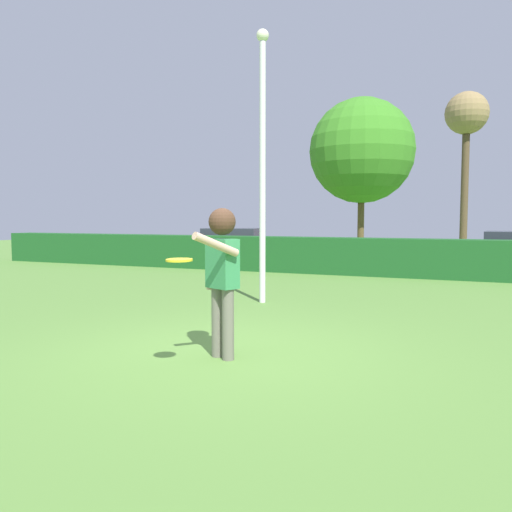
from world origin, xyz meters
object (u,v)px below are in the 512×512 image
Objects in this scene: person at (222,264)px; oak_tree at (362,151)px; frisbee at (179,260)px; lamppost at (263,152)px; maple_tree at (467,120)px; parked_car_red at (232,242)px.

person is 0.28× the size of oak_tree.
person is 6.53× the size of frisbee.
lamppost is 10.90m from oak_tree.
lamppost is (-1.12, 3.93, 1.81)m from person.
maple_tree is (3.28, 15.61, 3.07)m from lamppost.
person is 20.26m from maple_tree.
maple_tree is 1.15× the size of oak_tree.
parked_car_red is at bearing -165.35° from oak_tree.
lamppost is at bearing -60.97° from parked_car_red.
maple_tree is at bearing 35.38° from parked_car_red.
lamppost is at bearing 105.85° from person.
maple_tree is at bearing 52.95° from oak_tree.
parked_car_red is 0.61× the size of maple_tree.
oak_tree is (4.95, 1.29, 3.56)m from parked_car_red.
lamppost is 16.24m from maple_tree.
lamppost is (-1.10, 4.85, 1.69)m from frisbee.
frisbee is at bearing -90.83° from person.
maple_tree is at bearing 78.13° from lamppost.
maple_tree is (2.18, 20.45, 4.77)m from frisbee.
parked_car_red is at bearing 115.45° from person.
oak_tree reaches higher than frisbee.
oak_tree is at bearing 95.24° from frisbee.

